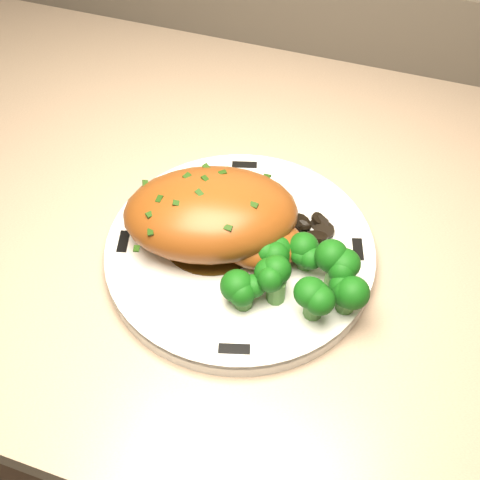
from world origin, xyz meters
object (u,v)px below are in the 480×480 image
(chicken_breast, at_px, (217,217))
(broccoli_florets, at_px, (299,276))
(plate, at_px, (240,252))
(counter, at_px, (163,353))

(chicken_breast, distance_m, broccoli_florets, 0.11)
(broccoli_florets, bearing_deg, chicken_breast, 158.46)
(chicken_breast, bearing_deg, plate, -25.85)
(plate, bearing_deg, broccoli_florets, -26.61)
(broccoli_florets, bearing_deg, counter, 153.31)
(counter, distance_m, broccoli_florets, 0.59)
(counter, height_order, plate, counter)
(counter, relative_size, plate, 7.63)
(counter, xyz_separation_m, broccoli_florets, (0.25, -0.13, 0.51))
(counter, height_order, chicken_breast, counter)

